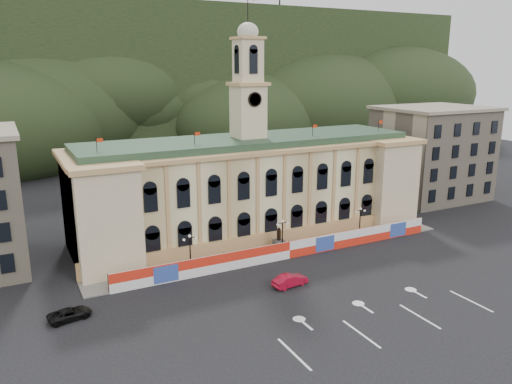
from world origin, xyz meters
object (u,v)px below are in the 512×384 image
statue (279,244)px  black_suv (70,314)px  lamp_center (282,234)px  red_sedan (290,280)px

statue → black_suv: bearing=-166.3°
statue → lamp_center: size_ratio=0.72×
lamp_center → black_suv: (-30.00, -6.30, -2.44)m
lamp_center → red_sedan: size_ratio=1.06×
red_sedan → lamp_center: bearing=-32.5°
lamp_center → black_suv: size_ratio=1.06×
statue → black_suv: size_ratio=0.76×
statue → red_sedan: bearing=-112.9°
statue → lamp_center: lamp_center is taller
red_sedan → black_suv: size_ratio=1.00×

